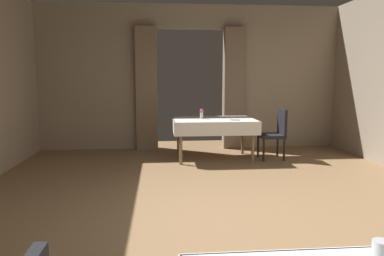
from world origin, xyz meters
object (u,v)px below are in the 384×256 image
at_px(glass_near_c, 381,252).
at_px(flower_vase_mid, 202,113).
at_px(chair_mid_right, 276,131).
at_px(plate_mid_b, 234,120).
at_px(dining_table_mid, 214,123).

xyz_separation_m(glass_near_c, flower_vase_mid, (-0.13, 5.40, 0.05)).
bearing_deg(chair_mid_right, plate_mid_b, -172.24).
xyz_separation_m(flower_vase_mid, plate_mid_b, (0.56, -0.26, -0.09)).
distance_m(flower_vase_mid, plate_mid_b, 0.63).
relative_size(glass_near_c, plate_mid_b, 0.48).
height_order(dining_table_mid, flower_vase_mid, flower_vase_mid).
relative_size(dining_table_mid, chair_mid_right, 1.62).
relative_size(dining_table_mid, flower_vase_mid, 8.24).
relative_size(glass_near_c, flower_vase_mid, 0.52).
bearing_deg(flower_vase_mid, glass_near_c, -88.65).
distance_m(dining_table_mid, flower_vase_mid, 0.29).
bearing_deg(plate_mid_b, dining_table_mid, 147.46).
bearing_deg(glass_near_c, dining_table_mid, 88.98).
bearing_deg(dining_table_mid, glass_near_c, -91.02).
distance_m(chair_mid_right, flower_vase_mid, 1.41).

